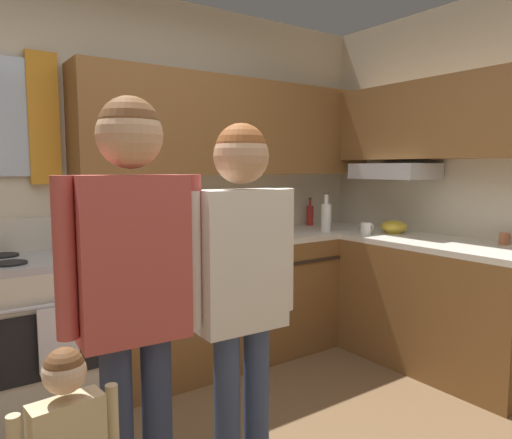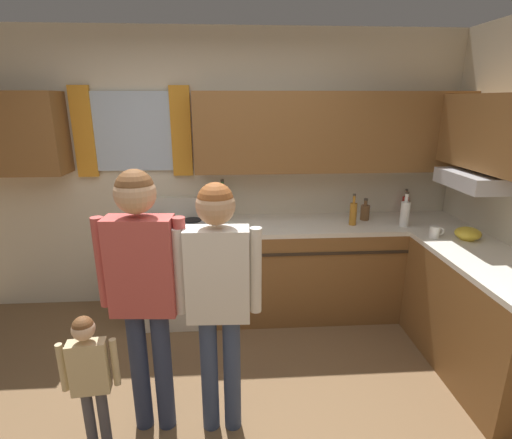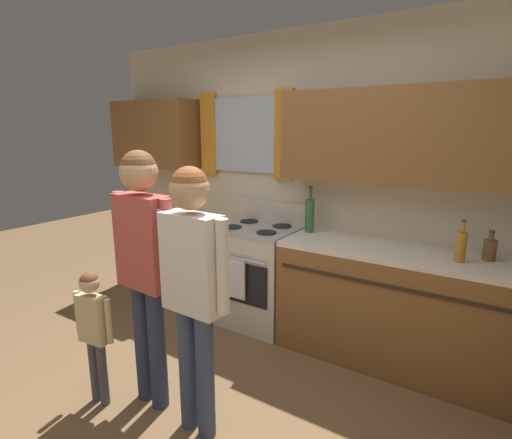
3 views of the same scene
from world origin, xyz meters
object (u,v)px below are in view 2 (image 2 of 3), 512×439
Objects in this scene: stove_oven at (174,269)px; bottle_milk_white at (405,213)px; bottle_sauce_red at (405,204)px; bottle_wine_green at (223,206)px; mug_ceramic_white at (435,232)px; mixing_bowl at (468,234)px; adult_holding_child at (143,276)px; bottle_oil_amber at (353,213)px; small_child at (90,372)px; bottle_squat_brown at (365,212)px; adult_in_plaid at (218,284)px.

stove_oven is 3.51× the size of bottle_milk_white.
bottle_sauce_red is (2.26, 0.24, 0.53)m from stove_oven.
mug_ceramic_white is (1.74, -0.55, -0.10)m from bottle_wine_green.
adult_holding_child reaches higher than mixing_bowl.
bottle_oil_amber is 0.32× the size of small_child.
mug_ceramic_white reaches higher than small_child.
bottle_sauce_red is 0.27× the size of small_child.
mixing_bowl is at bearing -41.90° from bottle_squat_brown.
mixing_bowl reaches higher than small_child.
adult_in_plaid reaches higher than bottle_milk_white.
adult_holding_child is 1.04× the size of adult_in_plaid.
bottle_milk_white is at bearing -114.47° from bottle_sauce_red.
bottle_milk_white reaches higher than bottle_squat_brown.
mixing_bowl is (0.24, -0.07, -0.00)m from mug_ceramic_white.
bottle_squat_brown is at bearing 128.27° from mug_ceramic_white.
bottle_squat_brown is at bearing -158.81° from bottle_sauce_red.
adult_in_plaid is at bearing -90.21° from bottle_wine_green.
bottle_wine_green is 1.92× the size of bottle_squat_brown.
bottle_squat_brown is 0.66m from mug_ceramic_white.
mixing_bowl is (1.98, -0.62, -0.10)m from bottle_wine_green.
bottle_sauce_red is 2.73m from adult_holding_child.
bottle_squat_brown is 1.63× the size of mug_ceramic_white.
bottle_milk_white is (2.09, -0.15, 0.55)m from stove_oven.
small_child is at bearing -113.50° from bottle_wine_green.
bottle_squat_brown is at bearing 1.90° from stove_oven.
bottle_oil_amber is 0.17× the size of adult_holding_child.
adult_holding_child is at bearing -144.48° from bottle_sauce_red.
bottle_squat_brown is (1.33, -0.03, -0.07)m from bottle_wine_green.
bottle_sauce_red reaches higher than mixing_bowl.
mixing_bowl is at bearing -28.48° from bottle_oil_amber.
mixing_bowl is at bearing -17.26° from bottle_wine_green.
bottle_wine_green is at bearing 178.69° from bottle_squat_brown.
stove_oven is 1.55m from adult_in_plaid.
adult_holding_child is at bearing -88.22° from stove_oven.
mixing_bowl is (0.81, -0.44, -0.06)m from bottle_oil_amber.
mug_ceramic_white is (2.21, -0.46, 0.48)m from stove_oven.
stove_oven is 0.75m from bottle_wine_green.
bottle_oil_amber is 1.75m from adult_in_plaid.
stove_oven is at bearing -178.10° from bottle_squat_brown.
bottle_oil_amber reaches higher than bottle_squat_brown.
bottle_squat_brown is at bearing -1.31° from bottle_wine_green.
adult_holding_child is at bearing 175.06° from adult_in_plaid.
mixing_bowl is 2.90m from small_child.
adult_holding_child is (-1.60, -1.26, 0.02)m from bottle_oil_amber.
adult_holding_child reaches higher than adult_in_plaid.
bottle_wine_green is 3.14× the size of mug_ceramic_white.
adult_holding_child is (-2.04, -1.19, 0.01)m from bottle_milk_white.
bottle_squat_brown is at bearing 138.10° from mixing_bowl.
bottle_squat_brown is 2.25m from adult_holding_child.
bottle_wine_green is 1.50m from adult_holding_child.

